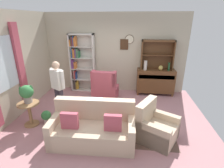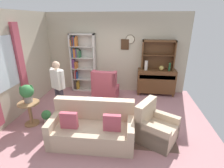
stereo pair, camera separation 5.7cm
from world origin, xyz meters
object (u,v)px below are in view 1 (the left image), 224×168
object	(u,v)px
sideboard	(155,81)
potted_plant_small	(46,116)
armchair_floral	(155,128)
vase_tall	(145,65)
potted_plant_large	(27,93)
book_stack	(112,103)
person_reading	(58,85)
bottle_wine	(169,67)
sideboard_hutch	(158,51)
vase_round	(161,68)
couch_floral	(93,128)
wingback_chair	(105,89)
plant_stand	(30,111)
bookshelf	(80,63)
coffee_table	(107,108)

from	to	relation	value
sideboard	potted_plant_small	xyz separation A→B (m)	(-3.03, -2.24, -0.31)
armchair_floral	vase_tall	bearing A→B (deg)	92.45
potted_plant_large	book_stack	bearing A→B (deg)	12.98
potted_plant_large	person_reading	xyz separation A→B (m)	(0.59, 0.50, 0.03)
vase_tall	bottle_wine	distance (m)	0.78
sideboard_hutch	vase_round	xyz separation A→B (m)	(0.13, -0.18, -0.55)
vase_tall	person_reading	size ratio (longest dim) A/B	0.21
couch_floral	wingback_chair	xyz separation A→B (m)	(-0.05, 2.08, 0.07)
plant_stand	potted_plant_small	world-z (taller)	plant_stand
vase_round	armchair_floral	xyz separation A→B (m)	(-0.41, -2.50, -0.72)
potted_plant_small	plant_stand	bearing A→B (deg)	-162.32
bookshelf	potted_plant_small	xyz separation A→B (m)	(-0.29, -2.32, -0.86)
person_reading	wingback_chair	bearing A→B (deg)	45.49
armchair_floral	book_stack	size ratio (longest dim) A/B	4.76
vase_round	plant_stand	size ratio (longest dim) A/B	0.28
bookshelf	sideboard	world-z (taller)	bookshelf
wingback_chair	bottle_wine	bearing A→B (deg)	16.19
bottle_wine	wingback_chair	xyz separation A→B (m)	(-2.10, -0.61, -0.68)
couch_floral	wingback_chair	world-z (taller)	wingback_chair
coffee_table	sideboard_hutch	bearing A→B (deg)	53.91
vase_round	potted_plant_large	world-z (taller)	vase_round
coffee_table	potted_plant_large	bearing A→B (deg)	-167.99
sideboard	armchair_floral	xyz separation A→B (m)	(-0.28, -2.56, -0.22)
bottle_wine	person_reading	xyz separation A→B (m)	(-3.19, -1.72, -0.15)
potted_plant_small	couch_floral	bearing A→B (deg)	-21.61
vase_round	plant_stand	world-z (taller)	vase_round
bottle_wine	bookshelf	bearing A→B (deg)	176.81
bottle_wine	potted_plant_large	world-z (taller)	bottle_wine
plant_stand	bookshelf	bearing A→B (deg)	75.04
sideboard	person_reading	world-z (taller)	person_reading
vase_tall	armchair_floral	size ratio (longest dim) A/B	0.31
vase_round	armchair_floral	distance (m)	2.63
sideboard	vase_round	size ratio (longest dim) A/B	7.65
coffee_table	book_stack	xyz separation A→B (m)	(0.11, 0.06, 0.11)
bottle_wine	wingback_chair	bearing A→B (deg)	-163.81
vase_round	potted_plant_small	bearing A→B (deg)	-145.48
book_stack	bookshelf	bearing A→B (deg)	125.56
sideboard	potted_plant_small	size ratio (longest dim) A/B	3.74
plant_stand	potted_plant_large	world-z (taller)	potted_plant_large
sideboard	plant_stand	bearing A→B (deg)	-145.21
potted_plant_large	sideboard	bearing A→B (deg)	34.25
potted_plant_small	coffee_table	world-z (taller)	coffee_table
vase_tall	plant_stand	distance (m)	3.82
bottle_wine	person_reading	world-z (taller)	person_reading
vase_round	couch_floral	size ratio (longest dim) A/B	0.09
potted_plant_small	potted_plant_large	bearing A→B (deg)	-168.65
vase_tall	armchair_floral	xyz separation A→B (m)	(0.11, -2.48, -0.79)
vase_round	wingback_chair	distance (m)	2.04
sideboard_hutch	person_reading	size ratio (longest dim) A/B	0.71
person_reading	vase_round	bearing A→B (deg)	30.77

